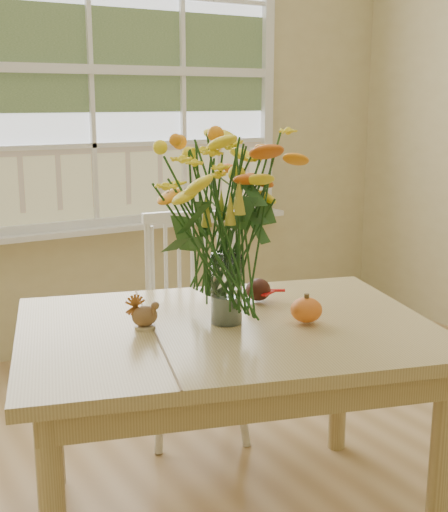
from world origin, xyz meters
TOP-DOWN VIEW (x-y plane):
  - wall_back at (0.00, 2.25)m, footprint 4.00×0.02m
  - window at (0.00, 2.21)m, footprint 2.42×0.12m
  - dining_table at (-0.24, 0.40)m, footprint 1.51×1.26m
  - windsor_chair at (0.01, 1.08)m, footprint 0.54×0.54m
  - flower_vase at (-0.23, 0.42)m, footprint 0.47×0.47m
  - pumpkin at (-0.02, 0.28)m, footprint 0.10×0.10m
  - turkey_figurine at (-0.49, 0.50)m, footprint 0.09×0.07m
  - dark_gourd at (-0.02, 0.56)m, footprint 0.13×0.09m

SIDE VIEW (x-z plane):
  - windsor_chair at x=0.01m, z-range 0.06..0.96m
  - dining_table at x=-0.24m, z-range 0.26..0.95m
  - dark_gourd at x=-0.02m, z-range 0.70..0.77m
  - pumpkin at x=-0.02m, z-range 0.70..0.78m
  - turkey_figurine at x=-0.49m, z-range 0.69..0.79m
  - flower_vase at x=-0.23m, z-range 0.75..1.31m
  - wall_back at x=0.00m, z-range 0.00..2.70m
  - window at x=0.00m, z-range 0.66..2.40m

